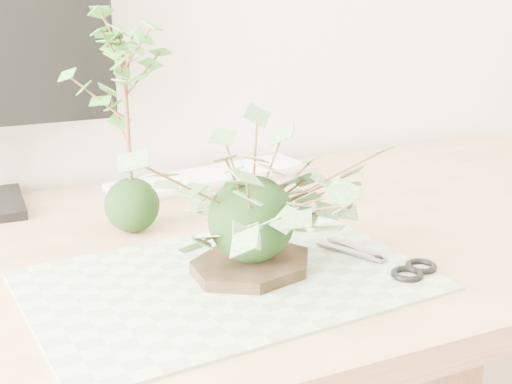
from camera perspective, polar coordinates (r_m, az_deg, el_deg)
desk at (r=1.03m, az=-2.45°, el=-8.58°), size 1.60×0.70×0.74m
cutting_mat at (r=0.88m, az=-2.27°, el=-7.09°), size 0.50×0.35×0.00m
stone_dish at (r=0.90m, az=-0.36°, el=-5.86°), size 0.20×0.20×0.01m
ivy_kokedama at (r=0.86m, az=-0.37°, el=1.01°), size 0.38×0.38×0.22m
maple_kokedama at (r=0.99m, az=-10.48°, el=9.44°), size 0.22×0.22×0.33m
keyboard at (r=1.27m, az=-3.75°, el=1.15°), size 0.40×0.17×0.02m
scissors at (r=0.92m, az=11.05°, el=-5.90°), size 0.08×0.17×0.01m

